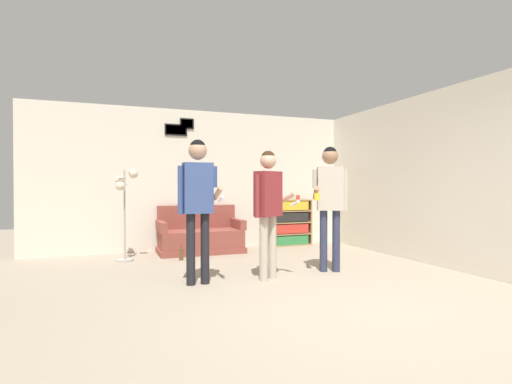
{
  "coord_description": "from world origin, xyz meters",
  "views": [
    {
      "loc": [
        -2.24,
        -3.06,
        1.22
      ],
      "look_at": [
        -0.22,
        2.31,
        1.14
      ],
      "focal_mm": 28.0,
      "sensor_mm": 36.0,
      "label": 1
    }
  ],
  "objects_px": {
    "floor_lamp": "(124,197)",
    "person_player_foreground_left": "(198,194)",
    "person_watcher_holding_cup": "(330,194)",
    "bottle_on_floor": "(181,254)",
    "bookshelf": "(290,223)",
    "couch": "(200,237)",
    "drinking_cup": "(298,197)",
    "person_player_foreground_center": "(268,200)"
  },
  "relations": [
    {
      "from": "couch",
      "to": "floor_lamp",
      "type": "relative_size",
      "value": 1.03
    },
    {
      "from": "bottle_on_floor",
      "to": "person_player_foreground_center",
      "type": "bearing_deg",
      "value": -64.91
    },
    {
      "from": "couch",
      "to": "person_player_foreground_center",
      "type": "relative_size",
      "value": 0.91
    },
    {
      "from": "drinking_cup",
      "to": "bookshelf",
      "type": "bearing_deg",
      "value": 179.87
    },
    {
      "from": "person_watcher_holding_cup",
      "to": "drinking_cup",
      "type": "xyz_separation_m",
      "value": [
        0.75,
        2.52,
        -0.12
      ]
    },
    {
      "from": "bottle_on_floor",
      "to": "drinking_cup",
      "type": "height_order",
      "value": "drinking_cup"
    },
    {
      "from": "bookshelf",
      "to": "couch",
      "type": "bearing_deg",
      "value": -174.11
    },
    {
      "from": "couch",
      "to": "bottle_on_floor",
      "type": "bearing_deg",
      "value": -124.54
    },
    {
      "from": "bottle_on_floor",
      "to": "bookshelf",
      "type": "bearing_deg",
      "value": 20.19
    },
    {
      "from": "floor_lamp",
      "to": "person_player_foreground_left",
      "type": "height_order",
      "value": "person_player_foreground_left"
    },
    {
      "from": "person_player_foreground_left",
      "to": "person_player_foreground_center",
      "type": "distance_m",
      "value": 0.93
    },
    {
      "from": "person_watcher_holding_cup",
      "to": "bookshelf",
      "type": "bearing_deg",
      "value": 77.28
    },
    {
      "from": "person_player_foreground_left",
      "to": "bottle_on_floor",
      "type": "xyz_separation_m",
      "value": [
        0.09,
        1.7,
        -1.03
      ]
    },
    {
      "from": "person_player_foreground_left",
      "to": "person_watcher_holding_cup",
      "type": "xyz_separation_m",
      "value": [
        1.93,
        0.07,
        -0.01
      ]
    },
    {
      "from": "bookshelf",
      "to": "bottle_on_floor",
      "type": "height_order",
      "value": "bookshelf"
    },
    {
      "from": "person_player_foreground_center",
      "to": "person_watcher_holding_cup",
      "type": "bearing_deg",
      "value": 7.97
    },
    {
      "from": "person_player_foreground_center",
      "to": "floor_lamp",
      "type": "bearing_deg",
      "value": 129.97
    },
    {
      "from": "person_watcher_holding_cup",
      "to": "bottle_on_floor",
      "type": "relative_size",
      "value": 7.18
    },
    {
      "from": "person_player_foreground_center",
      "to": "bottle_on_floor",
      "type": "bearing_deg",
      "value": 115.09
    },
    {
      "from": "couch",
      "to": "floor_lamp",
      "type": "xyz_separation_m",
      "value": [
        -1.35,
        -0.42,
        0.76
      ]
    },
    {
      "from": "person_player_foreground_center",
      "to": "drinking_cup",
      "type": "height_order",
      "value": "person_player_foreground_center"
    },
    {
      "from": "person_player_foreground_center",
      "to": "bookshelf",
      "type": "bearing_deg",
      "value": 59.23
    },
    {
      "from": "person_player_foreground_left",
      "to": "floor_lamp",
      "type": "bearing_deg",
      "value": 111.82
    },
    {
      "from": "drinking_cup",
      "to": "person_player_foreground_left",
      "type": "bearing_deg",
      "value": -136.07
    },
    {
      "from": "person_player_foreground_left",
      "to": "drinking_cup",
      "type": "xyz_separation_m",
      "value": [
        2.69,
        2.59,
        -0.13
      ]
    },
    {
      "from": "floor_lamp",
      "to": "drinking_cup",
      "type": "height_order",
      "value": "floor_lamp"
    },
    {
      "from": "bottle_on_floor",
      "to": "drinking_cup",
      "type": "relative_size",
      "value": 2.71
    },
    {
      "from": "person_player_foreground_center",
      "to": "couch",
      "type": "bearing_deg",
      "value": 98.25
    },
    {
      "from": "floor_lamp",
      "to": "bottle_on_floor",
      "type": "xyz_separation_m",
      "value": [
        0.88,
        -0.26,
        -0.95
      ]
    },
    {
      "from": "couch",
      "to": "bookshelf",
      "type": "bearing_deg",
      "value": 5.89
    },
    {
      "from": "bookshelf",
      "to": "person_player_foreground_left",
      "type": "bearing_deg",
      "value": -134.03
    },
    {
      "from": "person_player_foreground_left",
      "to": "person_player_foreground_center",
      "type": "bearing_deg",
      "value": -4.33
    },
    {
      "from": "couch",
      "to": "bottle_on_floor",
      "type": "xyz_separation_m",
      "value": [
        -0.47,
        -0.69,
        -0.19
      ]
    },
    {
      "from": "person_watcher_holding_cup",
      "to": "person_player_foreground_left",
      "type": "bearing_deg",
      "value": -177.85
    },
    {
      "from": "bookshelf",
      "to": "bottle_on_floor",
      "type": "relative_size",
      "value": 3.81
    },
    {
      "from": "person_watcher_holding_cup",
      "to": "bottle_on_floor",
      "type": "distance_m",
      "value": 2.66
    },
    {
      "from": "person_watcher_holding_cup",
      "to": "person_player_foreground_center",
      "type": "bearing_deg",
      "value": -172.03
    },
    {
      "from": "bottle_on_floor",
      "to": "drinking_cup",
      "type": "distance_m",
      "value": 2.89
    },
    {
      "from": "floor_lamp",
      "to": "person_player_foreground_left",
      "type": "relative_size",
      "value": 0.83
    },
    {
      "from": "bookshelf",
      "to": "drinking_cup",
      "type": "distance_m",
      "value": 0.56
    },
    {
      "from": "floor_lamp",
      "to": "person_player_foreground_left",
      "type": "xyz_separation_m",
      "value": [
        0.79,
        -1.97,
        0.08
      ]
    },
    {
      "from": "bookshelf",
      "to": "person_player_foreground_center",
      "type": "relative_size",
      "value": 0.56
    }
  ]
}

